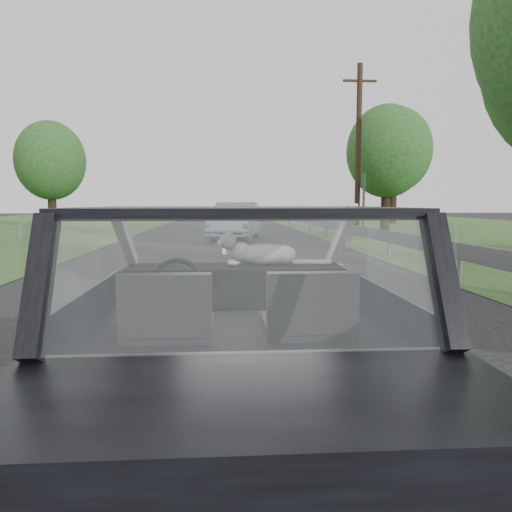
{
  "coord_description": "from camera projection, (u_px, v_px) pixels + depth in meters",
  "views": [
    {
      "loc": [
        -0.1,
        -3.07,
        1.47
      ],
      "look_at": [
        0.16,
        0.55,
        1.08
      ],
      "focal_mm": 35.0,
      "sensor_mm": 36.0,
      "label": 1
    }
  ],
  "objects": [
    {
      "name": "tree_6",
      "position": [
        51.0,
        176.0,
        29.04
      ],
      "size": [
        4.18,
        4.18,
        6.03
      ],
      "primitive_type": null,
      "rotation": [
        0.0,
        0.0,
        -0.05
      ],
      "color": "#1A4311",
      "rests_on": "ground"
    },
    {
      "name": "other_car",
      "position": [
        236.0,
        221.0,
        20.15
      ],
      "size": [
        2.61,
        4.8,
        1.5
      ],
      "primitive_type": "imported",
      "rotation": [
        0.0,
        0.0,
        -0.19
      ],
      "color": "#B3BFCF",
      "rests_on": "ground"
    },
    {
      "name": "guardrail",
      "position": [
        385.0,
        236.0,
        13.36
      ],
      "size": [
        0.05,
        90.0,
        0.32
      ],
      "primitive_type": "cube",
      "color": "gray",
      "rests_on": "ground"
    },
    {
      "name": "ground",
      "position": [
        238.0,
        432.0,
        3.2
      ],
      "size": [
        140.0,
        140.0,
        0.0
      ],
      "primitive_type": "plane",
      "color": "black",
      "rests_on": "ground"
    },
    {
      "name": "passenger_seat",
      "position": [
        309.0,
        306.0,
        2.85
      ],
      "size": [
        0.5,
        0.72,
        0.42
      ],
      "primitive_type": "cube",
      "color": "black",
      "rests_on": "subject_car"
    },
    {
      "name": "cat",
      "position": [
        265.0,
        253.0,
        3.76
      ],
      "size": [
        0.63,
        0.23,
        0.28
      ],
      "primitive_type": "ellipsoid",
      "rotation": [
        0.0,
        0.0,
        0.07
      ],
      "color": "gray",
      "rests_on": "dashboard"
    },
    {
      "name": "subject_car",
      "position": [
        237.0,
        322.0,
        3.13
      ],
      "size": [
        1.8,
        4.0,
        1.45
      ],
      "primitive_type": "cube",
      "color": "black",
      "rests_on": "ground"
    },
    {
      "name": "tree_2",
      "position": [
        386.0,
        170.0,
        26.34
      ],
      "size": [
        4.89,
        4.89,
        6.42
      ],
      "primitive_type": null,
      "rotation": [
        0.0,
        0.0,
        0.17
      ],
      "color": "#1A4311",
      "rests_on": "ground"
    },
    {
      "name": "driver_seat",
      "position": [
        168.0,
        308.0,
        2.8
      ],
      "size": [
        0.5,
        0.72,
        0.42
      ],
      "primitive_type": "cube",
      "color": "black",
      "rests_on": "subject_car"
    },
    {
      "name": "highway_sign",
      "position": [
        364.0,
        204.0,
        22.53
      ],
      "size": [
        0.55,
        1.08,
        2.82
      ],
      "primitive_type": "cube",
      "rotation": [
        0.0,
        0.0,
        -0.41
      ],
      "color": "#1A6028",
      "rests_on": "ground"
    },
    {
      "name": "dashboard",
      "position": [
        234.0,
        286.0,
        3.73
      ],
      "size": [
        1.58,
        0.45,
        0.3
      ],
      "primitive_type": "cube",
      "color": "black",
      "rests_on": "subject_car"
    },
    {
      "name": "tree_3",
      "position": [
        394.0,
        167.0,
        35.14
      ],
      "size": [
        5.57,
        5.57,
        7.94
      ],
      "primitive_type": null,
      "rotation": [
        0.0,
        0.0,
        -0.06
      ],
      "color": "#1A4311",
      "rests_on": "ground"
    },
    {
      "name": "utility_pole",
      "position": [
        358.0,
        150.0,
        22.7
      ],
      "size": [
        0.32,
        0.32,
        7.69
      ],
      "primitive_type": "cylinder",
      "rotation": [
        0.0,
        0.0,
        -0.36
      ],
      "color": "#463120",
      "rests_on": "ground"
    },
    {
      "name": "steering_wheel",
      "position": [
        177.0,
        283.0,
        3.41
      ],
      "size": [
        0.36,
        0.36,
        0.04
      ],
      "primitive_type": "torus",
      "color": "black",
      "rests_on": "dashboard"
    }
  ]
}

